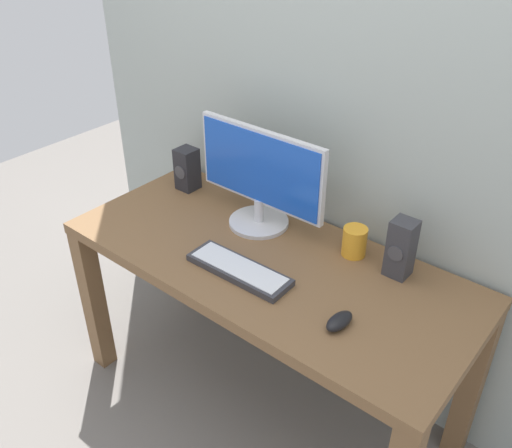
{
  "coord_description": "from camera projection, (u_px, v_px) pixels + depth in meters",
  "views": [
    {
      "loc": [
        0.99,
        -1.25,
        1.9
      ],
      "look_at": [
        -0.05,
        0.0,
        0.87
      ],
      "focal_mm": 39.0,
      "sensor_mm": 36.0,
      "label": 1
    }
  ],
  "objects": [
    {
      "name": "desk",
      "position": [
        266.0,
        284.0,
        2.03
      ],
      "size": [
        1.5,
        0.66,
        0.75
      ],
      "color": "brown",
      "rests_on": "ground_plane"
    },
    {
      "name": "mouse",
      "position": [
        339.0,
        321.0,
        1.66
      ],
      "size": [
        0.06,
        0.11,
        0.04
      ],
      "primitive_type": "ellipsoid",
      "rotation": [
        0.0,
        0.0,
        -0.08
      ],
      "color": "black",
      "rests_on": "desk"
    },
    {
      "name": "monitor",
      "position": [
        260.0,
        177.0,
        2.05
      ],
      "size": [
        0.55,
        0.23,
        0.39
      ],
      "color": "silver",
      "rests_on": "desk"
    },
    {
      "name": "coffee_mug",
      "position": [
        354.0,
        242.0,
        1.95
      ],
      "size": [
        0.09,
        0.09,
        0.11
      ],
      "primitive_type": "cylinder",
      "color": "orange",
      "rests_on": "desk"
    },
    {
      "name": "speaker_right",
      "position": [
        401.0,
        248.0,
        1.83
      ],
      "size": [
        0.08,
        0.08,
        0.21
      ],
      "color": "#333338",
      "rests_on": "desk"
    },
    {
      "name": "keyboard_primary",
      "position": [
        239.0,
        270.0,
        1.88
      ],
      "size": [
        0.38,
        0.13,
        0.03
      ],
      "color": "#333338",
      "rests_on": "desk"
    },
    {
      "name": "ground_plane",
      "position": [
        265.0,
        400.0,
        2.37
      ],
      "size": [
        6.0,
        6.0,
        0.0
      ],
      "primitive_type": "plane",
      "color": "slate"
    },
    {
      "name": "speaker_left",
      "position": [
        187.0,
        169.0,
        2.35
      ],
      "size": [
        0.08,
        0.09,
        0.18
      ],
      "color": "#232328",
      "rests_on": "desk"
    },
    {
      "name": "wall_back",
      "position": [
        340.0,
        18.0,
        1.8
      ],
      "size": [
        2.47,
        0.04,
        3.0
      ],
      "primitive_type": "cube",
      "color": "#9EA8A3",
      "rests_on": "ground_plane"
    }
  ]
}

